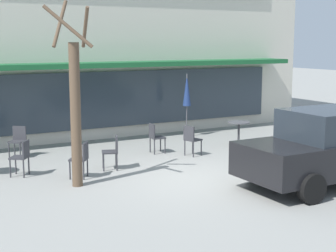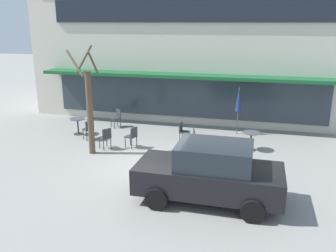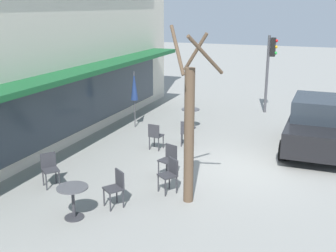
% 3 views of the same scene
% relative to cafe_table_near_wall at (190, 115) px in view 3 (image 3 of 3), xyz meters
% --- Properties ---
extents(ground_plane, '(80.00, 80.00, 0.00)m').
position_rel_cafe_table_near_wall_xyz_m(ground_plane, '(-3.42, -2.84, -0.52)').
color(ground_plane, gray).
extents(cafe_table_near_wall, '(0.70, 0.70, 0.76)m').
position_rel_cafe_table_near_wall_xyz_m(cafe_table_near_wall, '(0.00, 0.00, 0.00)').
color(cafe_table_near_wall, '#333338').
rests_on(cafe_table_near_wall, ground).
extents(cafe_table_streetside, '(0.70, 0.70, 0.76)m').
position_rel_cafe_table_near_wall_xyz_m(cafe_table_streetside, '(-7.86, 0.16, 0.00)').
color(cafe_table_streetside, '#333338').
rests_on(cafe_table_streetside, ground).
extents(patio_umbrella_green_folded, '(0.28, 0.28, 2.20)m').
position_rel_cafe_table_near_wall_xyz_m(patio_umbrella_green_folded, '(-0.69, 2.06, 1.11)').
color(patio_umbrella_green_folded, '#4C4C51').
rests_on(patio_umbrella_green_folded, ground).
extents(cafe_chair_0, '(0.44, 0.44, 0.89)m').
position_rel_cafe_table_near_wall_xyz_m(cafe_chair_0, '(-2.89, 0.27, 0.01)').
color(cafe_chair_0, '#333338').
rests_on(cafe_chair_0, ground).
extents(cafe_chair_1, '(0.51, 0.51, 0.89)m').
position_rel_cafe_table_near_wall_xyz_m(cafe_chair_1, '(-4.78, -0.95, 0.01)').
color(cafe_chair_1, '#333338').
rests_on(cafe_chair_1, ground).
extents(cafe_chair_2, '(0.49, 0.49, 0.89)m').
position_rel_cafe_table_near_wall_xyz_m(cafe_chair_2, '(-2.15, -0.58, 0.01)').
color(cafe_chair_2, '#333338').
rests_on(cafe_chair_2, ground).
extents(cafe_chair_3, '(0.56, 0.56, 0.89)m').
position_rel_cafe_table_near_wall_xyz_m(cafe_chair_3, '(-6.99, -0.46, 0.01)').
color(cafe_chair_3, '#333338').
rests_on(cafe_chair_3, ground).
extents(cafe_chair_4, '(0.56, 0.56, 0.89)m').
position_rel_cafe_table_near_wall_xyz_m(cafe_chair_4, '(-6.57, 1.74, 0.01)').
color(cafe_chair_4, '#333338').
rests_on(cafe_chair_4, ground).
extents(cafe_chair_5, '(0.56, 0.56, 0.89)m').
position_rel_cafe_table_near_wall_xyz_m(cafe_chair_5, '(-5.78, -1.36, 0.01)').
color(cafe_chair_5, '#333338').
rests_on(cafe_chair_5, ground).
extents(parked_sedan, '(4.21, 2.03, 1.76)m').
position_rel_cafe_table_near_wall_xyz_m(parked_sedan, '(-1.02, -4.70, 0.36)').
color(parked_sedan, black).
rests_on(parked_sedan, ground).
extents(street_tree, '(1.09, 1.24, 4.22)m').
position_rel_cafe_table_near_wall_xyz_m(street_tree, '(-6.12, -1.98, 1.34)').
color(street_tree, brown).
rests_on(street_tree, ground).
extents(traffic_light_pole, '(0.26, 0.44, 3.40)m').
position_rel_cafe_table_near_wall_xyz_m(traffic_light_pole, '(3.60, -2.43, 1.78)').
color(traffic_light_pole, '#47474C').
rests_on(traffic_light_pole, ground).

